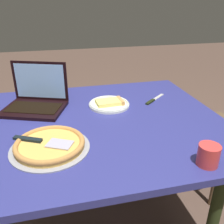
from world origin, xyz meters
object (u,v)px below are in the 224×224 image
at_px(laptop, 36,100).
at_px(table_knife, 153,100).
at_px(pizza_plate, 109,104).
at_px(pizza_tray, 50,145).
at_px(dining_table, 102,133).
at_px(drink_cup, 208,155).

xyz_separation_m(laptop, table_knife, (0.70, -0.06, -0.05)).
bearing_deg(laptop, table_knife, -4.54).
xyz_separation_m(pizza_plate, pizza_tray, (-0.35, -0.38, 0.01)).
bearing_deg(dining_table, laptop, 144.07).
height_order(pizza_plate, drink_cup, drink_cup).
distance_m(pizza_plate, drink_cup, 0.68).
distance_m(dining_table, drink_cup, 0.58).
height_order(pizza_plate, table_knife, pizza_plate).
distance_m(laptop, table_knife, 0.70).
distance_m(dining_table, table_knife, 0.42).
distance_m(laptop, pizza_plate, 0.42).
bearing_deg(pizza_plate, dining_table, -115.10).
distance_m(laptop, pizza_tray, 0.46).
relative_size(dining_table, pizza_plate, 5.32).
bearing_deg(dining_table, table_knife, 27.28).
distance_m(laptop, drink_cup, 0.96).
xyz_separation_m(dining_table, pizza_tray, (-0.27, -0.21, 0.10)).
bearing_deg(laptop, dining_table, -35.93).
relative_size(dining_table, table_knife, 7.26).
xyz_separation_m(pizza_tray, drink_cup, (0.59, -0.25, 0.02)).
bearing_deg(pizza_tray, table_knife, 32.48).
bearing_deg(laptop, drink_cup, -47.26).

